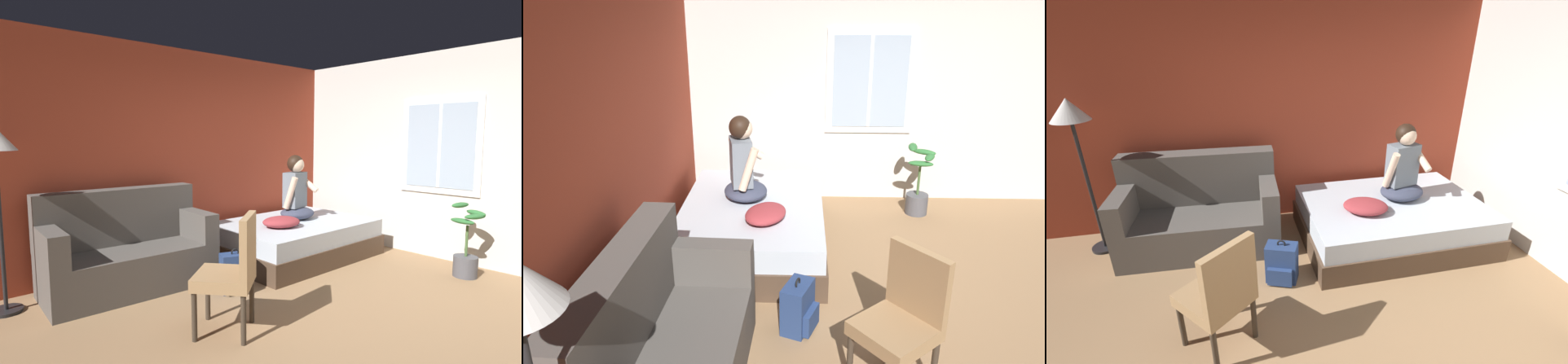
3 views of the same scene
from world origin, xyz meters
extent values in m
plane|color=#93704C|center=(0.00, 0.00, 0.00)|extent=(40.00, 40.00, 0.00)
cube|color=#993823|center=(0.00, 2.64, 1.35)|extent=(9.82, 0.16, 2.70)
cube|color=silver|center=(2.49, 0.00, 1.35)|extent=(0.16, 6.53, 2.70)
cube|color=white|center=(2.40, 0.40, 1.49)|extent=(0.02, 1.04, 1.24)
cube|color=#9EB2C6|center=(2.38, 0.40, 1.49)|extent=(0.01, 0.88, 1.08)
cube|color=white|center=(2.38, 0.40, 1.49)|extent=(0.01, 0.04, 1.08)
cube|color=#4C3828|center=(1.05, 1.69, 0.13)|extent=(2.07, 1.45, 0.26)
cube|color=silver|center=(1.05, 1.69, 0.37)|extent=(2.00, 1.41, 0.22)
cube|color=#514C47|center=(-1.11, 2.00, 0.22)|extent=(1.73, 0.87, 0.44)
cube|color=#514C47|center=(-1.09, 2.30, 0.74)|extent=(1.71, 0.31, 0.60)
cube|color=#514C47|center=(-1.87, 2.03, 0.60)|extent=(0.21, 0.81, 0.32)
cube|color=#514C47|center=(-0.35, 1.97, 0.60)|extent=(0.21, 0.81, 0.32)
cylinder|color=#382D23|center=(-0.91, 0.87, 0.20)|extent=(0.04, 0.04, 0.40)
cylinder|color=#382D23|center=(-1.21, 0.61, 0.20)|extent=(0.04, 0.04, 0.40)
cylinder|color=#382D23|center=(-0.65, 0.57, 0.20)|extent=(0.04, 0.04, 0.40)
cylinder|color=#382D23|center=(-0.95, 0.32, 0.20)|extent=(0.04, 0.04, 0.40)
cube|color=#9E7A51|center=(-0.93, 0.59, 0.45)|extent=(0.65, 0.65, 0.10)
cube|color=#9E7A51|center=(-0.80, 0.44, 0.74)|extent=(0.39, 0.34, 0.48)
ellipsoid|color=#383D51|center=(1.19, 1.78, 0.56)|extent=(0.61, 0.55, 0.16)
cube|color=slate|center=(1.18, 1.82, 0.88)|extent=(0.37, 0.27, 0.48)
cylinder|color=beige|center=(1.00, 1.72, 0.86)|extent=(0.13, 0.22, 0.44)
cylinder|color=beige|center=(1.37, 1.78, 0.98)|extent=(0.16, 0.38, 0.29)
sphere|color=beige|center=(1.19, 1.80, 1.23)|extent=(0.21, 0.21, 0.21)
ellipsoid|color=black|center=(1.18, 1.82, 1.24)|extent=(0.27, 0.27, 0.23)
cube|color=navy|center=(-0.33, 1.23, 0.20)|extent=(0.34, 0.28, 0.40)
cube|color=navy|center=(-0.37, 1.12, 0.11)|extent=(0.24, 0.13, 0.18)
torus|color=black|center=(-0.33, 1.23, 0.42)|extent=(0.09, 0.05, 0.09)
ellipsoid|color=#993338|center=(0.65, 1.54, 0.55)|extent=(0.58, 0.51, 0.14)
cube|color=#B7B7BC|center=(0.93, 1.53, 0.48)|extent=(0.08, 0.15, 0.01)
cylinder|color=black|center=(-2.21, 2.21, 0.01)|extent=(0.28, 0.28, 0.03)
cylinder|color=black|center=(-2.21, 2.21, 0.76)|extent=(0.04, 0.04, 1.45)
cylinder|color=#4C4C51|center=(1.93, -0.17, 0.12)|extent=(0.26, 0.26, 0.24)
cylinder|color=#426033|center=(1.93, -0.17, 0.42)|extent=(0.03, 0.03, 0.36)
ellipsoid|color=#2D6B33|center=(1.83, -0.15, 0.66)|extent=(0.15, 0.29, 0.06)
ellipsoid|color=#2D6B33|center=(2.02, -0.22, 0.74)|extent=(0.22, 0.29, 0.06)
ellipsoid|color=#2D6B33|center=(1.95, -0.07, 0.82)|extent=(0.29, 0.15, 0.06)
ellipsoid|color=#2D6B33|center=(1.89, -0.26, 0.72)|extent=(0.30, 0.21, 0.06)
camera|label=1|loc=(-2.83, -2.01, 1.60)|focal=28.00mm
camera|label=2|loc=(-3.68, 1.22, 2.54)|focal=35.00mm
camera|label=3|loc=(-0.71, -1.57, 2.30)|focal=24.00mm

